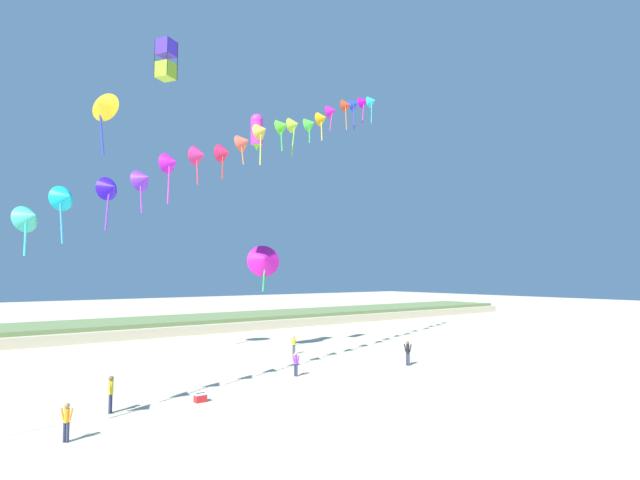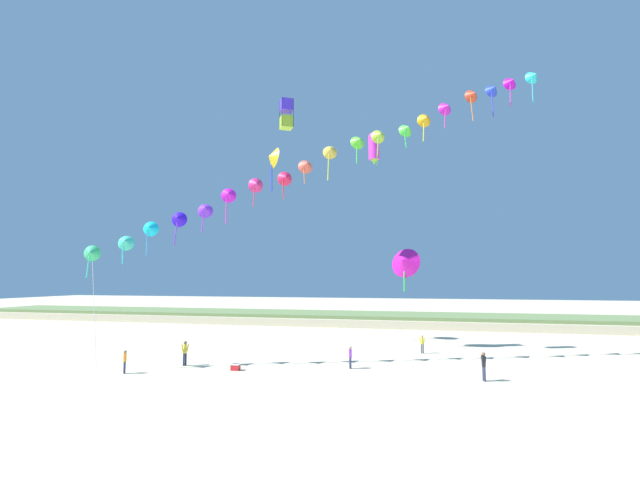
{
  "view_description": "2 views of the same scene",
  "coord_description": "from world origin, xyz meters",
  "px_view_note": "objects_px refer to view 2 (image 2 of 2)",
  "views": [
    {
      "loc": [
        -15.91,
        -14.21,
        6.43
      ],
      "look_at": [
        1.49,
        8.61,
        8.4
      ],
      "focal_mm": 28.0,
      "sensor_mm": 36.0,
      "label": 1
    },
    {
      "loc": [
        7.03,
        -17.45,
        6.11
      ],
      "look_at": [
        0.25,
        11.45,
        8.82
      ],
      "focal_mm": 24.0,
      "sensor_mm": 36.0,
      "label": 2
    }
  ],
  "objects_px": {
    "person_mid_center": "(185,351)",
    "large_kite_outer_drift": "(374,147)",
    "person_near_left": "(350,356)",
    "large_kite_mid_trail": "(272,157)",
    "person_near_right": "(484,364)",
    "large_kite_high_solo": "(404,262)",
    "large_kite_low_lead": "(286,114)",
    "beach_cooler": "(236,367)",
    "person_far_right": "(125,360)",
    "person_far_left": "(422,343)"
  },
  "relations": [
    {
      "from": "person_mid_center",
      "to": "large_kite_outer_drift",
      "type": "distance_m",
      "value": 22.62
    },
    {
      "from": "large_kite_outer_drift",
      "to": "person_near_left",
      "type": "bearing_deg",
      "value": -98.67
    },
    {
      "from": "person_near_left",
      "to": "large_kite_mid_trail",
      "type": "bearing_deg",
      "value": 132.81
    },
    {
      "from": "person_near_right",
      "to": "large_kite_high_solo",
      "type": "height_order",
      "value": "large_kite_high_solo"
    },
    {
      "from": "person_near_left",
      "to": "large_kite_low_lead",
      "type": "relative_size",
      "value": 0.57
    },
    {
      "from": "large_kite_outer_drift",
      "to": "beach_cooler",
      "type": "xyz_separation_m",
      "value": [
        -8.49,
        -9.33,
        -17.39
      ]
    },
    {
      "from": "large_kite_low_lead",
      "to": "large_kite_outer_drift",
      "type": "bearing_deg",
      "value": 8.33
    },
    {
      "from": "person_near_left",
      "to": "person_near_right",
      "type": "bearing_deg",
      "value": -11.65
    },
    {
      "from": "large_kite_mid_trail",
      "to": "beach_cooler",
      "type": "height_order",
      "value": "large_kite_mid_trail"
    },
    {
      "from": "large_kite_mid_trail",
      "to": "person_near_left",
      "type": "bearing_deg",
      "value": -47.19
    },
    {
      "from": "large_kite_mid_trail",
      "to": "large_kite_outer_drift",
      "type": "height_order",
      "value": "large_kite_mid_trail"
    },
    {
      "from": "person_near_right",
      "to": "person_far_right",
      "type": "bearing_deg",
      "value": -172.07
    },
    {
      "from": "large_kite_high_solo",
      "to": "large_kite_outer_drift",
      "type": "xyz_separation_m",
      "value": [
        -2.31,
        -2.63,
        9.94
      ]
    },
    {
      "from": "person_far_right",
      "to": "large_kite_low_lead",
      "type": "xyz_separation_m",
      "value": [
        7.41,
        10.76,
        19.98
      ]
    },
    {
      "from": "person_near_right",
      "to": "large_kite_mid_trail",
      "type": "height_order",
      "value": "large_kite_mid_trail"
    },
    {
      "from": "person_far_left",
      "to": "large_kite_high_solo",
      "type": "bearing_deg",
      "value": 121.53
    },
    {
      "from": "person_near_right",
      "to": "person_mid_center",
      "type": "relative_size",
      "value": 1.0
    },
    {
      "from": "person_far_right",
      "to": "large_kite_low_lead",
      "type": "distance_m",
      "value": 23.87
    },
    {
      "from": "person_far_left",
      "to": "large_kite_high_solo",
      "type": "xyz_separation_m",
      "value": [
        -1.44,
        2.35,
        6.8
      ]
    },
    {
      "from": "person_far_right",
      "to": "beach_cooler",
      "type": "xyz_separation_m",
      "value": [
        6.61,
        2.56,
        -0.65
      ]
    },
    {
      "from": "large_kite_outer_drift",
      "to": "beach_cooler",
      "type": "relative_size",
      "value": 5.02
    },
    {
      "from": "person_far_right",
      "to": "person_near_right",
      "type": "bearing_deg",
      "value": 7.93
    },
    {
      "from": "person_far_right",
      "to": "beach_cooler",
      "type": "distance_m",
      "value": 7.12
    },
    {
      "from": "person_far_right",
      "to": "large_kite_outer_drift",
      "type": "xyz_separation_m",
      "value": [
        15.1,
        11.88,
        16.74
      ]
    },
    {
      "from": "large_kite_outer_drift",
      "to": "beach_cooler",
      "type": "height_order",
      "value": "large_kite_outer_drift"
    },
    {
      "from": "person_near_left",
      "to": "beach_cooler",
      "type": "distance_m",
      "value": 7.8
    },
    {
      "from": "large_kite_mid_trail",
      "to": "beach_cooler",
      "type": "bearing_deg",
      "value": -80.53
    },
    {
      "from": "person_near_right",
      "to": "person_mid_center",
      "type": "height_order",
      "value": "person_mid_center"
    },
    {
      "from": "person_far_right",
      "to": "large_kite_high_solo",
      "type": "relative_size",
      "value": 0.36
    },
    {
      "from": "large_kite_low_lead",
      "to": "large_kite_mid_trail",
      "type": "relative_size",
      "value": 0.56
    },
    {
      "from": "person_mid_center",
      "to": "beach_cooler",
      "type": "xyz_separation_m",
      "value": [
        4.17,
        -0.64,
        -0.78
      ]
    },
    {
      "from": "person_far_left",
      "to": "large_kite_low_lead",
      "type": "distance_m",
      "value": 23.06
    },
    {
      "from": "person_near_right",
      "to": "person_far_left",
      "type": "xyz_separation_m",
      "value": [
        -3.57,
        9.03,
        -0.12
      ]
    },
    {
      "from": "large_kite_mid_trail",
      "to": "beach_cooler",
      "type": "xyz_separation_m",
      "value": [
        2.1,
        -12.58,
        -18.09
      ]
    },
    {
      "from": "person_mid_center",
      "to": "large_kite_mid_trail",
      "type": "distance_m",
      "value": 21.14
    },
    {
      "from": "person_near_right",
      "to": "large_kite_outer_drift",
      "type": "bearing_deg",
      "value": 129.92
    },
    {
      "from": "person_far_left",
      "to": "person_near_left",
      "type": "bearing_deg",
      "value": -123.46
    },
    {
      "from": "person_near_right",
      "to": "large_kite_low_lead",
      "type": "distance_m",
      "value": 26.04
    },
    {
      "from": "large_kite_high_solo",
      "to": "large_kite_low_lead",
      "type": "bearing_deg",
      "value": -159.43
    },
    {
      "from": "person_near_right",
      "to": "person_far_right",
      "type": "xyz_separation_m",
      "value": [
        -22.43,
        -3.13,
        -0.13
      ]
    },
    {
      "from": "person_mid_center",
      "to": "person_far_right",
      "type": "relative_size",
      "value": 1.15
    },
    {
      "from": "large_kite_low_lead",
      "to": "person_mid_center",
      "type": "bearing_deg",
      "value": -123.3
    },
    {
      "from": "large_kite_mid_trail",
      "to": "large_kite_high_solo",
      "type": "distance_m",
      "value": 16.74
    },
    {
      "from": "person_far_left",
      "to": "beach_cooler",
      "type": "distance_m",
      "value": 15.58
    },
    {
      "from": "large_kite_high_solo",
      "to": "beach_cooler",
      "type": "bearing_deg",
      "value": -132.11
    },
    {
      "from": "person_near_left",
      "to": "large_kite_high_solo",
      "type": "distance_m",
      "value": 12.28
    },
    {
      "from": "large_kite_outer_drift",
      "to": "beach_cooler",
      "type": "bearing_deg",
      "value": -132.32
    },
    {
      "from": "large_kite_low_lead",
      "to": "beach_cooler",
      "type": "height_order",
      "value": "large_kite_low_lead"
    },
    {
      "from": "large_kite_low_lead",
      "to": "large_kite_outer_drift",
      "type": "distance_m",
      "value": 8.42
    },
    {
      "from": "beach_cooler",
      "to": "large_kite_high_solo",
      "type": "bearing_deg",
      "value": 47.89
    }
  ]
}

